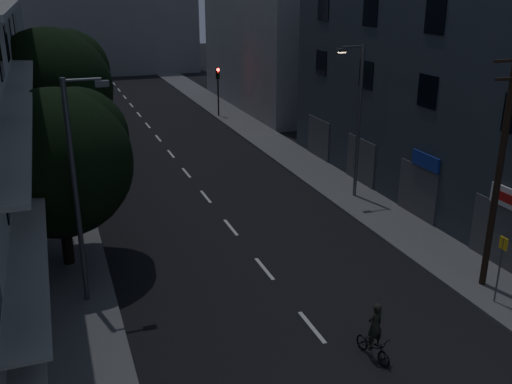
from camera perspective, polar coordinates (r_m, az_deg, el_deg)
ground at (r=35.93m, az=-7.17°, el=2.15°), size 160.00×160.00×0.00m
sidewalk_left at (r=35.12m, az=-19.15°, el=0.87°), size 3.00×90.00×0.15m
sidewalk_right at (r=38.18m, az=3.85°, el=3.45°), size 3.00×90.00×0.15m
lane_markings at (r=41.80m, az=-9.16°, el=4.60°), size 0.15×60.50×0.01m
building_right at (r=30.18m, az=20.74°, el=8.38°), size 6.19×28.00×11.00m
building_far_right at (r=54.22m, az=1.02°, el=15.31°), size 6.00×20.00×13.00m
building_far_end at (r=78.98m, az=-15.19°, el=15.02°), size 24.00×8.00×10.00m
tree_near at (r=23.34m, az=-19.17°, el=3.31°), size 5.83×5.83×7.20m
tree_mid at (r=35.27m, az=-19.73°, el=10.07°), size 7.00×7.00×8.61m
tree_far at (r=45.67m, az=-20.21°, el=10.59°), size 5.48×5.48×6.78m
traffic_signal_far_right at (r=49.99m, az=-3.82°, el=10.95°), size 0.28×0.37×4.10m
traffic_signal_far_left at (r=50.44m, az=-19.14°, el=9.99°), size 0.28×0.37×4.10m
street_lamp_left_near at (r=20.20m, az=-17.37°, el=0.85°), size 1.51×0.25×8.00m
street_lamp_right at (r=30.17m, az=10.09°, el=7.61°), size 1.51×0.25×8.00m
street_lamp_left_far at (r=37.57m, az=-19.37°, el=9.20°), size 1.51×0.25×8.00m
utility_pole at (r=22.01m, az=23.21°, el=2.41°), size 1.80×0.24×9.00m
bus_stop_sign at (r=21.90m, az=23.31°, el=-6.07°), size 0.06×0.35×2.52m
cyclist at (r=18.45m, az=11.70°, el=-14.26°), size 0.80×1.59×1.92m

